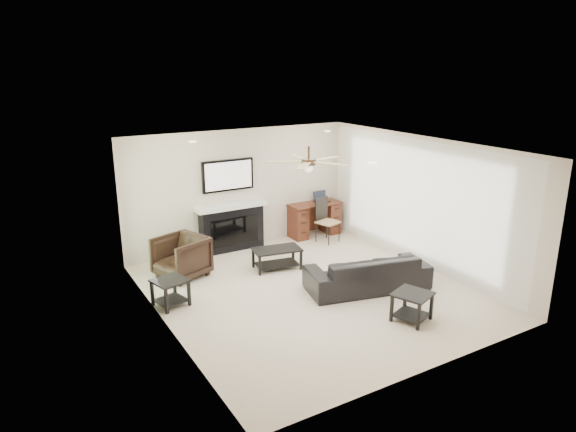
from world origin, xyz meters
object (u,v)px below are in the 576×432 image
object	(u,v)px
armchair	(181,257)
desk	(314,219)
sofa	(367,272)
coffee_table	(277,259)
fireplace_unit	(231,206)

from	to	relation	value
armchair	desk	xyz separation A→B (m)	(3.42, 0.78, -0.00)
sofa	armchair	world-z (taller)	armchair
sofa	armchair	xyz separation A→B (m)	(-2.60, 2.15, 0.08)
coffee_table	fireplace_unit	distance (m)	1.60
sofa	fireplace_unit	xyz separation A→B (m)	(-1.20, 2.98, 0.65)
coffee_table	armchair	bearing A→B (deg)	172.14
sofa	desk	bearing A→B (deg)	-92.52
desk	sofa	bearing A→B (deg)	-105.55
armchair	coffee_table	world-z (taller)	armchair
fireplace_unit	desk	bearing A→B (deg)	-1.26
armchair	fireplace_unit	world-z (taller)	fireplace_unit
fireplace_unit	coffee_table	bearing A→B (deg)	-77.71
armchair	coffee_table	size ratio (longest dim) A/B	0.94
desk	armchair	bearing A→B (deg)	-167.12
armchair	coffee_table	bearing A→B (deg)	52.89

